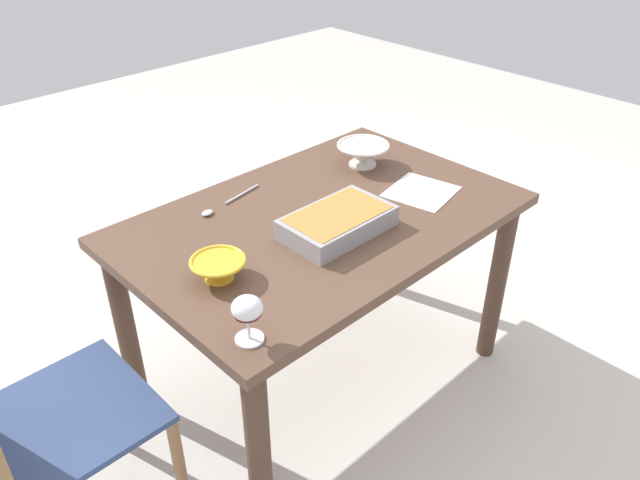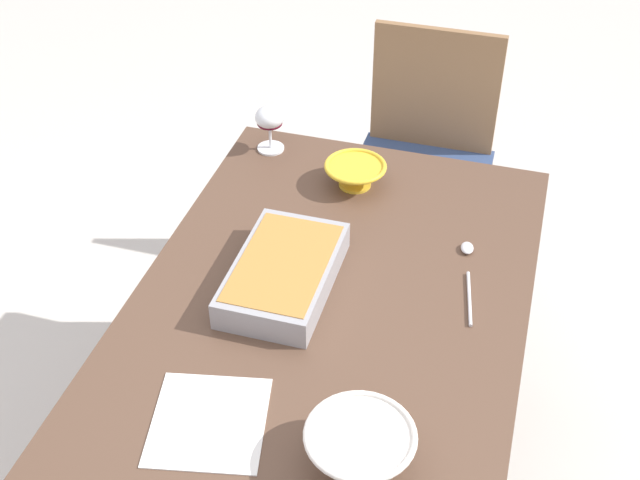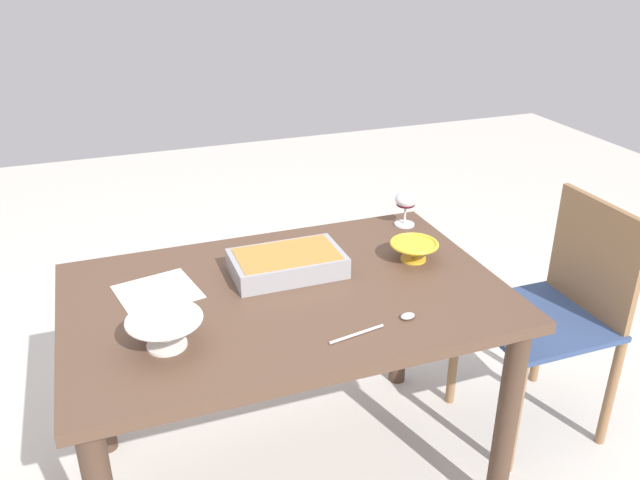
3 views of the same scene
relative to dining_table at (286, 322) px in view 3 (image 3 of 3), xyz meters
name	(u,v)px [view 3 (image 3 of 3)]	position (x,y,z in m)	size (l,w,h in m)	color
ground_plane	(290,475)	(0.00, 0.00, -0.64)	(8.00, 8.00, 0.00)	beige
dining_table	(286,322)	(0.00, 0.00, 0.00)	(1.32, 0.86, 0.75)	brown
chair	(558,308)	(-1.02, 0.04, -0.14)	(0.45, 0.44, 0.89)	#334772
wine_glass	(406,202)	(-0.57, -0.32, 0.20)	(0.08, 0.08, 0.13)	white
casserole_dish	(287,262)	(-0.04, -0.11, 0.15)	(0.35, 0.21, 0.07)	#99999E
mixing_bowl	(414,250)	(-0.46, -0.06, 0.15)	(0.16, 0.16, 0.07)	yellow
small_bowl	(165,330)	(0.38, 0.17, 0.16)	(0.20, 0.20, 0.09)	white
serving_spoon	(389,323)	(-0.21, 0.28, 0.12)	(0.28, 0.07, 0.01)	silver
napkin	(158,292)	(0.37, -0.13, 0.11)	(0.23, 0.22, 0.00)	white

